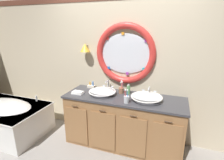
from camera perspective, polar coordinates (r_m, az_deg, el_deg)
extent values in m
plane|color=gray|center=(3.01, -0.13, -21.87)|extent=(14.00, 14.00, 0.00)
cube|color=beige|center=(2.97, 3.74, 5.48)|extent=(6.40, 0.08, 2.60)
ellipsoid|color=silver|center=(2.88, 4.26, 8.45)|extent=(0.89, 0.02, 0.65)
torus|color=red|center=(2.87, 4.24, 8.44)|extent=(0.99, 0.11, 0.99)
cube|color=green|center=(2.79, 13.05, 7.40)|extent=(0.05, 0.01, 0.05)
cube|color=purple|center=(2.77, 10.96, 12.42)|extent=(0.05, 0.01, 0.05)
cube|color=orange|center=(2.85, 3.47, 14.88)|extent=(0.05, 0.01, 0.05)
cube|color=red|center=(2.94, -1.52, 13.31)|extent=(0.05, 0.01, 0.05)
cube|color=purple|center=(3.02, -4.00, 8.33)|extent=(0.04, 0.01, 0.04)
cube|color=#2866B7|center=(3.00, -1.05, 3.94)|extent=(0.05, 0.01, 0.05)
cube|color=purple|center=(2.92, 4.99, 2.10)|extent=(0.05, 0.01, 0.05)
cube|color=teal|center=(2.84, 10.26, 3.47)|extent=(0.05, 0.01, 0.05)
cylinder|color=#4C3823|center=(3.09, -8.29, 10.85)|extent=(0.02, 0.09, 0.02)
cone|color=gold|center=(3.05, -8.72, 10.37)|extent=(0.17, 0.17, 0.14)
cube|color=olive|center=(2.94, 3.73, -13.31)|extent=(1.84, 0.61, 0.81)
cube|color=#38383D|center=(2.76, 3.89, -5.72)|extent=(1.87, 0.65, 0.03)
cube|color=#38383D|center=(3.05, 5.40, -5.01)|extent=(1.84, 0.02, 0.11)
cube|color=olive|center=(2.96, -11.45, -14.39)|extent=(0.39, 0.02, 0.62)
cylinder|color=#422D1E|center=(2.79, -11.99, -8.34)|extent=(0.10, 0.01, 0.01)
cube|color=olive|center=(2.77, -2.94, -16.32)|extent=(0.39, 0.02, 0.62)
cylinder|color=#422D1E|center=(2.59, -3.16, -9.97)|extent=(0.10, 0.01, 0.01)
cube|color=olive|center=(2.66, 6.72, -18.06)|extent=(0.39, 0.02, 0.62)
cylinder|color=#422D1E|center=(2.47, 6.93, -11.54)|extent=(0.10, 0.01, 0.01)
cube|color=olive|center=(2.62, 17.13, -19.37)|extent=(0.39, 0.02, 0.62)
cylinder|color=#422D1E|center=(2.43, 17.84, -12.82)|extent=(0.10, 0.01, 0.01)
cube|color=white|center=(3.84, -31.33, -10.80)|extent=(1.48, 0.91, 0.52)
ellipsoid|color=white|center=(3.76, -31.81, -7.95)|extent=(1.21, 0.71, 0.28)
cube|color=white|center=(3.75, -31.90, -7.39)|extent=(1.51, 0.94, 0.02)
cylinder|color=silver|center=(3.68, -23.30, -5.49)|extent=(0.04, 0.04, 0.11)
cylinder|color=silver|center=(3.76, -31.81, -7.95)|extent=(0.04, 0.04, 0.01)
ellipsoid|color=white|center=(2.82, -3.16, -3.78)|extent=(0.42, 0.28, 0.10)
torus|color=white|center=(2.81, -3.16, -3.73)|extent=(0.44, 0.44, 0.02)
cylinder|color=silver|center=(2.81, -3.16, -3.73)|extent=(0.03, 0.03, 0.01)
ellipsoid|color=white|center=(2.64, 11.14, -5.42)|extent=(0.44, 0.30, 0.11)
torus|color=white|center=(2.64, 11.14, -5.37)|extent=(0.46, 0.46, 0.02)
cylinder|color=silver|center=(2.64, 11.14, -5.37)|extent=(0.03, 0.03, 0.01)
cylinder|color=silver|center=(3.06, -1.26, -2.89)|extent=(0.05, 0.05, 0.02)
cylinder|color=silver|center=(3.03, -1.27, -1.44)|extent=(0.02, 0.02, 0.14)
sphere|color=silver|center=(3.01, -1.27, -0.15)|extent=(0.03, 0.03, 0.03)
cylinder|color=silver|center=(2.96, -1.68, -0.46)|extent=(0.02, 0.12, 0.02)
cylinder|color=silver|center=(3.08, -2.59, -2.38)|extent=(0.04, 0.04, 0.06)
cylinder|color=silver|center=(3.02, 0.09, -2.70)|extent=(0.04, 0.04, 0.06)
cube|color=silver|center=(3.07, -2.59, -1.78)|extent=(0.05, 0.01, 0.01)
cube|color=silver|center=(3.01, 0.09, -2.09)|extent=(0.05, 0.01, 0.01)
cylinder|color=silver|center=(2.89, 11.90, -4.41)|extent=(0.05, 0.05, 0.02)
cylinder|color=silver|center=(2.87, 11.98, -3.28)|extent=(0.02, 0.02, 0.10)
sphere|color=silver|center=(2.86, 12.04, -2.33)|extent=(0.03, 0.03, 0.03)
cylinder|color=silver|center=(2.81, 11.88, -2.66)|extent=(0.02, 0.10, 0.02)
cylinder|color=silver|center=(2.90, 10.11, -3.84)|extent=(0.04, 0.04, 0.06)
cylinder|color=silver|center=(2.88, 13.76, -4.23)|extent=(0.04, 0.04, 0.06)
cube|color=silver|center=(2.89, 10.15, -3.21)|extent=(0.05, 0.01, 0.01)
cube|color=silver|center=(2.87, 13.80, -3.60)|extent=(0.05, 0.01, 0.01)
cylinder|color=#996647|center=(2.88, 3.02, -3.44)|extent=(0.08, 0.08, 0.09)
torus|color=#996647|center=(2.87, 3.03, -2.63)|extent=(0.09, 0.09, 0.01)
cylinder|color=pink|center=(2.86, 3.28, -2.45)|extent=(0.04, 0.02, 0.17)
cube|color=white|center=(2.83, 3.32, -0.58)|extent=(0.02, 0.02, 0.02)
cylinder|color=orange|center=(2.88, 3.06, -2.16)|extent=(0.02, 0.03, 0.18)
cube|color=white|center=(2.85, 3.09, -0.20)|extent=(0.01, 0.02, 0.02)
cylinder|color=pink|center=(2.85, 2.87, -2.57)|extent=(0.03, 0.01, 0.16)
cube|color=white|center=(2.82, 2.89, -0.78)|extent=(0.02, 0.02, 0.02)
cylinder|color=silver|center=(2.52, 4.69, -6.35)|extent=(0.07, 0.07, 0.10)
torus|color=silver|center=(2.50, 4.72, -5.28)|extent=(0.08, 0.08, 0.01)
cylinder|color=blue|center=(2.50, 5.00, -5.38)|extent=(0.02, 0.04, 0.17)
cube|color=white|center=(2.46, 5.06, -3.27)|extent=(0.03, 0.02, 0.03)
cylinder|color=#E0383D|center=(2.50, 4.37, -5.35)|extent=(0.04, 0.03, 0.17)
cube|color=white|center=(2.47, 4.42, -3.28)|extent=(0.02, 0.02, 0.03)
cylinder|color=#6BAD66|center=(2.86, 5.35, -3.14)|extent=(0.05, 0.05, 0.14)
cylinder|color=silver|center=(2.83, 5.39, -1.67)|extent=(0.03, 0.03, 0.02)
cylinder|color=silver|center=(2.81, 5.31, -1.50)|extent=(0.01, 0.04, 0.01)
cube|color=white|center=(2.92, -11.01, -4.20)|extent=(0.19, 0.12, 0.02)
cube|color=white|center=(2.91, -11.03, -3.83)|extent=(0.18, 0.12, 0.02)
cube|color=beige|center=(3.17, -6.65, -2.07)|extent=(0.13, 0.09, 0.04)
cylinder|color=orange|center=(3.17, -7.15, -1.14)|extent=(0.02, 0.02, 0.06)
cylinder|color=blue|center=(3.14, -6.20, -1.15)|extent=(0.02, 0.02, 0.07)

